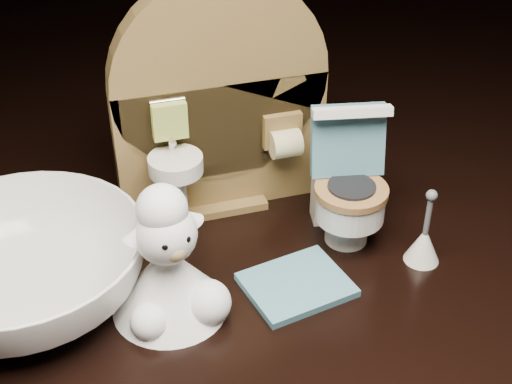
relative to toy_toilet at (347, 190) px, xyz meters
The scene contains 6 objects.
backdrop_panel 0.09m from the toy_toilet, 140.58° to the left, with size 0.13×0.05×0.15m.
toy_toilet is the anchor object (origin of this frame).
bath_mat 0.07m from the toy_toilet, 138.34° to the right, with size 0.05×0.05×0.00m, color teal.
toilet_brush 0.05m from the toy_toilet, 49.62° to the right, with size 0.02×0.02×0.05m.
plush_lamb 0.12m from the toy_toilet, 162.23° to the right, with size 0.06×0.06×0.08m.
ceramic_bowl 0.19m from the toy_toilet, behind, with size 0.13×0.13×0.04m, color white.
Camera 1 is at (-0.09, -0.30, 0.27)m, focal length 50.00 mm.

